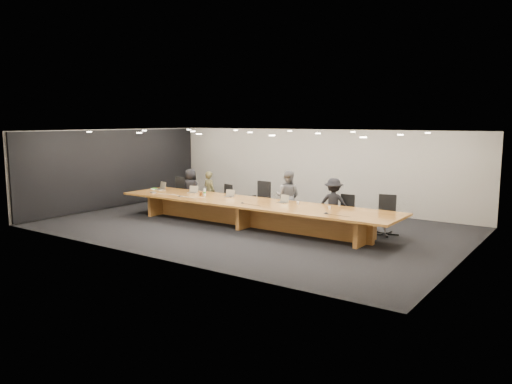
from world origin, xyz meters
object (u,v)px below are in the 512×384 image
laptop_d (282,199)px  amber_mug (201,194)px  person_d (334,204)px  laptop_b (193,189)px  mic_center (242,203)px  av_box (153,192)px  person_c (288,196)px  paper_cup_near (298,203)px  chair_far_left (176,192)px  person_b (210,192)px  chair_left (224,199)px  mic_left (180,196)px  water_bottle (205,192)px  laptop_c (229,193)px  conference_table (250,209)px  chair_mid_right (285,204)px  chair_far_right (386,215)px  person_a (191,189)px  laptop_a (160,186)px  mic_right (326,213)px  paper_cup_far (330,208)px  chair_mid_left (259,200)px  chair_right (345,212)px

laptop_d → amber_mug: 2.87m
person_d → laptop_b: size_ratio=4.97×
mic_center → av_box: bearing=-179.9°
person_c → paper_cup_near: 1.23m
chair_far_left → person_b: bearing=2.2°
chair_left → mic_left: size_ratio=8.55×
chair_far_left → water_bottle: bearing=-23.7°
laptop_b → laptop_c: size_ratio=1.01×
conference_table → person_d: (2.13, 1.16, 0.22)m
chair_left → chair_mid_right: 2.36m
chair_far_right → person_c: (-3.14, 0.03, 0.24)m
person_a → paper_cup_near: size_ratio=17.50×
laptop_a → person_b: bearing=49.5°
laptop_b → mic_right: size_ratio=2.23×
laptop_b → mic_center: 2.69m
chair_far_right → water_bottle: 5.61m
conference_table → water_bottle: size_ratio=39.36×
chair_far_left → chair_left: (2.15, 0.06, -0.06)m
chair_far_left → person_b: size_ratio=0.79×
person_d → av_box: person_d is taller
chair_far_right → person_d: (-1.54, -0.06, 0.18)m
conference_table → av_box: 3.70m
laptop_c → mic_center: bearing=-45.4°
chair_far_left → mic_right: chair_far_left is taller
chair_far_left → av_box: chair_far_left is taller
laptop_a → water_bottle: bearing=12.1°
chair_left → person_d: (4.12, -0.08, 0.24)m
laptop_c → paper_cup_far: 3.54m
mic_left → mic_right: (5.10, 0.03, 0.00)m
chair_mid_left → water_bottle: chair_mid_left is taller
chair_far_right → laptop_a: 7.76m
person_d → av_box: 5.99m
laptop_a → av_box: (0.36, -0.65, -0.13)m
chair_mid_left → mic_left: (-1.86, -1.71, 0.16)m
laptop_c → paper_cup_far: size_ratio=3.60×
chair_far_right → person_a: (-7.13, 0.00, 0.15)m
chair_far_right → laptop_c: size_ratio=3.81×
chair_left → water_bottle: chair_left is taller
chair_mid_left → amber_mug: (-1.44, -1.19, 0.21)m
mic_center → water_bottle: bearing=166.4°
conference_table → chair_mid_right: 1.38m
conference_table → person_b: (-2.57, 1.19, 0.18)m
mic_right → chair_right: bearing=99.5°
water_bottle → amber_mug: bearing=-177.4°
person_b → laptop_a: 1.74m
chair_mid_right → mic_center: bearing=-114.8°
person_d → person_b: bearing=-16.4°
chair_far_right → av_box: size_ratio=5.90×
chair_far_left → mic_left: bearing=-41.4°
conference_table → mic_right: (2.70, -0.43, 0.25)m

